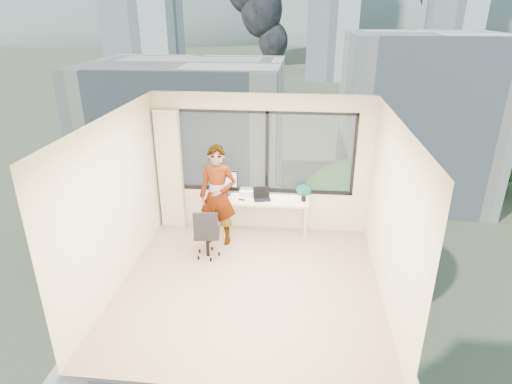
# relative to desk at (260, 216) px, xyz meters

# --- Properties ---
(floor) EXTENTS (4.00, 4.00, 0.01)m
(floor) POSITION_rel_desk_xyz_m (0.00, -1.66, -0.38)
(floor) COLOR tan
(floor) RESTS_ON ground
(ceiling) EXTENTS (4.00, 4.00, 0.01)m
(ceiling) POSITION_rel_desk_xyz_m (0.00, -1.66, 2.23)
(ceiling) COLOR white
(ceiling) RESTS_ON ground
(wall_front) EXTENTS (4.00, 0.01, 2.60)m
(wall_front) POSITION_rel_desk_xyz_m (0.00, -3.66, 0.93)
(wall_front) COLOR beige
(wall_front) RESTS_ON ground
(wall_left) EXTENTS (0.01, 4.00, 2.60)m
(wall_left) POSITION_rel_desk_xyz_m (-2.00, -1.66, 0.93)
(wall_left) COLOR beige
(wall_left) RESTS_ON ground
(wall_right) EXTENTS (0.01, 4.00, 2.60)m
(wall_right) POSITION_rel_desk_xyz_m (2.00, -1.66, 0.93)
(wall_right) COLOR beige
(wall_right) RESTS_ON ground
(window_wall) EXTENTS (3.30, 0.16, 1.55)m
(window_wall) POSITION_rel_desk_xyz_m (0.05, 0.34, 1.15)
(window_wall) COLOR black
(window_wall) RESTS_ON ground
(curtain) EXTENTS (0.45, 0.14, 2.30)m
(curtain) POSITION_rel_desk_xyz_m (-1.72, 0.22, 0.77)
(curtain) COLOR #F5EAC0
(curtain) RESTS_ON floor
(desk) EXTENTS (1.80, 0.60, 0.75)m
(desk) POSITION_rel_desk_xyz_m (0.00, 0.00, 0.00)
(desk) COLOR beige
(desk) RESTS_ON floor
(chair) EXTENTS (0.54, 0.54, 0.93)m
(chair) POSITION_rel_desk_xyz_m (-0.82, -0.87, 0.09)
(chair) COLOR black
(chair) RESTS_ON floor
(person) EXTENTS (0.71, 0.51, 1.83)m
(person) POSITION_rel_desk_xyz_m (-0.71, -0.35, 0.54)
(person) COLOR #2D2D33
(person) RESTS_ON floor
(monitor) EXTENTS (0.51, 0.22, 0.50)m
(monitor) POSITION_rel_desk_xyz_m (-0.65, 0.11, 0.62)
(monitor) COLOR black
(monitor) RESTS_ON desk
(game_console) EXTENTS (0.31, 0.26, 0.07)m
(game_console) POSITION_rel_desk_xyz_m (-0.24, 0.22, 0.41)
(game_console) COLOR white
(game_console) RESTS_ON desk
(laptop) EXTENTS (0.37, 0.38, 0.20)m
(laptop) POSITION_rel_desk_xyz_m (0.05, -0.06, 0.47)
(laptop) COLOR black
(laptop) RESTS_ON desk
(cellphone) EXTENTS (0.13, 0.09, 0.01)m
(cellphone) POSITION_rel_desk_xyz_m (-0.32, -0.12, 0.38)
(cellphone) COLOR black
(cellphone) RESTS_ON desk
(pen_cup) EXTENTS (0.10, 0.10, 0.11)m
(pen_cup) POSITION_rel_desk_xyz_m (0.80, -0.05, 0.43)
(pen_cup) COLOR black
(pen_cup) RESTS_ON desk
(handbag) EXTENTS (0.33, 0.24, 0.22)m
(handbag) POSITION_rel_desk_xyz_m (0.80, 0.22, 0.49)
(handbag) COLOR #0D4F4C
(handbag) RESTS_ON desk
(exterior_ground) EXTENTS (400.00, 400.00, 0.04)m
(exterior_ground) POSITION_rel_desk_xyz_m (0.00, 118.34, -14.38)
(exterior_ground) COLOR #515B3D
(exterior_ground) RESTS_ON ground
(near_bldg_a) EXTENTS (16.00, 12.00, 14.00)m
(near_bldg_a) POSITION_rel_desk_xyz_m (-9.00, 28.34, -7.38)
(near_bldg_a) COLOR #F3E3CC
(near_bldg_a) RESTS_ON exterior_ground
(near_bldg_b) EXTENTS (14.00, 13.00, 16.00)m
(near_bldg_b) POSITION_rel_desk_xyz_m (12.00, 36.34, -6.38)
(near_bldg_b) COLOR white
(near_bldg_b) RESTS_ON exterior_ground
(far_tower_a) EXTENTS (14.00, 14.00, 28.00)m
(far_tower_a) POSITION_rel_desk_xyz_m (-35.00, 93.34, -0.38)
(far_tower_a) COLOR silver
(far_tower_a) RESTS_ON exterior_ground
(far_tower_b) EXTENTS (13.00, 13.00, 30.00)m
(far_tower_b) POSITION_rel_desk_xyz_m (8.00, 118.34, 0.62)
(far_tower_b) COLOR silver
(far_tower_b) RESTS_ON exterior_ground
(far_tower_c) EXTENTS (15.00, 15.00, 26.00)m
(far_tower_c) POSITION_rel_desk_xyz_m (45.00, 138.34, -1.38)
(far_tower_c) COLOR silver
(far_tower_c) RESTS_ON exterior_ground
(far_tower_d) EXTENTS (16.00, 14.00, 22.00)m
(far_tower_d) POSITION_rel_desk_xyz_m (-60.00, 148.34, -3.38)
(far_tower_d) COLOR silver
(far_tower_d) RESTS_ON exterior_ground
(hill_a) EXTENTS (288.00, 216.00, 90.00)m
(hill_a) POSITION_rel_desk_xyz_m (-120.00, 318.34, -14.38)
(hill_a) COLOR slate
(hill_a) RESTS_ON exterior_ground
(hill_b) EXTENTS (300.00, 220.00, 96.00)m
(hill_b) POSITION_rel_desk_xyz_m (100.00, 318.34, -14.38)
(hill_b) COLOR slate
(hill_b) RESTS_ON exterior_ground
(tree_a) EXTENTS (7.00, 7.00, 8.00)m
(tree_a) POSITION_rel_desk_xyz_m (-16.00, 20.34, -10.38)
(tree_a) COLOR #224717
(tree_a) RESTS_ON exterior_ground
(tree_b) EXTENTS (7.60, 7.60, 9.00)m
(tree_b) POSITION_rel_desk_xyz_m (4.00, 16.34, -9.88)
(tree_b) COLOR #224717
(tree_b) RESTS_ON exterior_ground
(tree_c) EXTENTS (8.40, 8.40, 10.00)m
(tree_c) POSITION_rel_desk_xyz_m (22.00, 38.34, -9.38)
(tree_c) COLOR #224717
(tree_c) RESTS_ON exterior_ground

